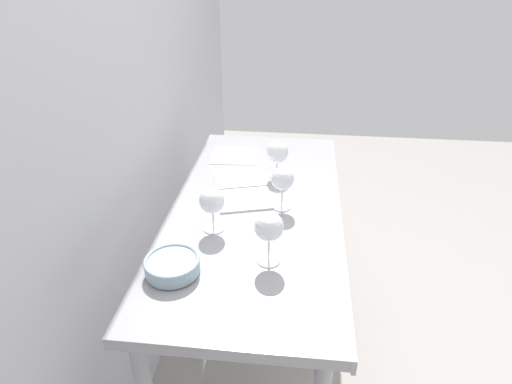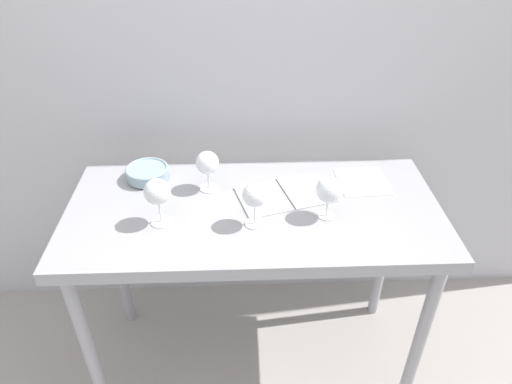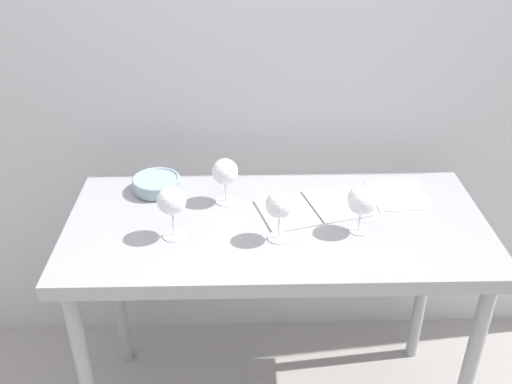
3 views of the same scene
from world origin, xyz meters
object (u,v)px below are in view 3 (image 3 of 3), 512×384
object	(u,v)px
wine_glass_far_left	(225,173)
wine_glass_near_center	(280,206)
wine_glass_near_left	(172,202)
open_notebook	(312,208)
tasting_sheet_upper	(398,195)
tasting_bowl	(157,184)
wine_glass_near_right	(362,201)

from	to	relation	value
wine_glass_far_left	wine_glass_near_center	bearing A→B (deg)	-53.18
wine_glass_near_left	open_notebook	xyz separation A→B (m)	(0.46, 0.15, -0.12)
open_notebook	tasting_sheet_upper	bearing A→B (deg)	-1.22
tasting_sheet_upper	wine_glass_near_left	bearing A→B (deg)	-166.58
wine_glass_far_left	tasting_bowl	world-z (taller)	wine_glass_far_left
wine_glass_near_center	wine_glass_near_left	world-z (taller)	wine_glass_near_left
wine_glass_far_left	wine_glass_near_left	xyz separation A→B (m)	(-0.16, -0.21, 0.01)
wine_glass_near_left	tasting_sheet_upper	distance (m)	0.82
open_notebook	tasting_sheet_upper	size ratio (longest dim) A/B	1.92
open_notebook	tasting_bowl	xyz separation A→B (m)	(-0.55, 0.14, 0.03)
wine_glass_near_right	open_notebook	distance (m)	0.22
wine_glass_near_right	open_notebook	bearing A→B (deg)	135.18
wine_glass_near_left	tasting_bowl	xyz separation A→B (m)	(-0.09, 0.29, -0.10)
wine_glass_far_left	tasting_sheet_upper	distance (m)	0.63
wine_glass_near_left	tasting_sheet_upper	xyz separation A→B (m)	(0.78, 0.23, -0.13)
wine_glass_near_center	tasting_sheet_upper	bearing A→B (deg)	29.94
wine_glass_near_left	tasting_bowl	size ratio (longest dim) A/B	1.04
wine_glass_far_left	tasting_bowl	bearing A→B (deg)	162.47
wine_glass_near_center	wine_glass_far_left	distance (m)	0.29
open_notebook	tasting_sheet_upper	world-z (taller)	open_notebook
tasting_bowl	wine_glass_near_right	bearing A→B (deg)	-21.89
wine_glass_near_center	wine_glass_far_left	xyz separation A→B (m)	(-0.17, 0.23, -0.01)
wine_glass_near_right	tasting_bowl	size ratio (longest dim) A/B	0.95
tasting_bowl	wine_glass_far_left	bearing A→B (deg)	-17.53
wine_glass_near_right	tasting_sheet_upper	distance (m)	0.31
wine_glass_near_center	tasting_bowl	world-z (taller)	wine_glass_near_center
wine_glass_near_center	wine_glass_far_left	world-z (taller)	wine_glass_near_center
wine_glass_near_center	wine_glass_near_left	bearing A→B (deg)	176.18
open_notebook	wine_glass_far_left	bearing A→B (deg)	152.83
open_notebook	tasting_sheet_upper	xyz separation A→B (m)	(0.32, 0.08, -0.00)
wine_glass_far_left	tasting_sheet_upper	xyz separation A→B (m)	(0.62, 0.02, -0.11)
open_notebook	wine_glass_near_left	bearing A→B (deg)	-177.62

